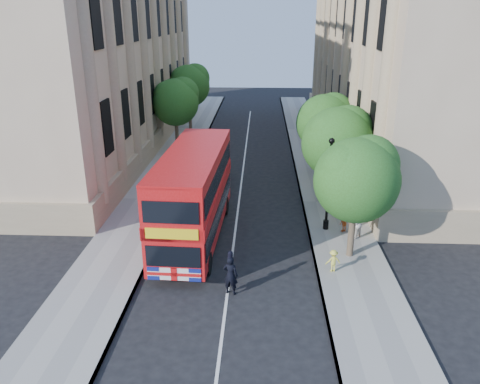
# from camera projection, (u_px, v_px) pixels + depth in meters

# --- Properties ---
(ground) EXTENTS (120.00, 120.00, 0.00)m
(ground) POSITION_uv_depth(u_px,v_px,m) (228.00, 287.00, 20.55)
(ground) COLOR black
(ground) RESTS_ON ground
(pavement_right) EXTENTS (3.50, 80.00, 0.12)m
(pavement_right) POSITION_uv_depth(u_px,v_px,m) (329.00, 203.00, 29.62)
(pavement_right) COLOR gray
(pavement_right) RESTS_ON ground
(pavement_left) EXTENTS (3.50, 80.00, 0.12)m
(pavement_left) POSITION_uv_depth(u_px,v_px,m) (150.00, 200.00, 30.11)
(pavement_left) COLOR gray
(pavement_left) RESTS_ON ground
(building_right) EXTENTS (12.00, 38.00, 18.00)m
(building_right) POSITION_uv_depth(u_px,v_px,m) (411.00, 43.00, 39.17)
(building_right) COLOR tan
(building_right) RESTS_ON ground
(building_left) EXTENTS (12.00, 38.00, 18.00)m
(building_left) POSITION_uv_depth(u_px,v_px,m) (87.00, 42.00, 40.34)
(building_left) COLOR tan
(building_left) RESTS_ON ground
(tree_right_near) EXTENTS (4.00, 4.00, 6.08)m
(tree_right_near) POSITION_uv_depth(u_px,v_px,m) (358.00, 176.00, 21.62)
(tree_right_near) COLOR #473828
(tree_right_near) RESTS_ON ground
(tree_right_mid) EXTENTS (4.20, 4.20, 6.37)m
(tree_right_mid) POSITION_uv_depth(u_px,v_px,m) (338.00, 139.00, 27.15)
(tree_right_mid) COLOR #473828
(tree_right_mid) RESTS_ON ground
(tree_right_far) EXTENTS (4.00, 4.00, 6.15)m
(tree_right_far) POSITION_uv_depth(u_px,v_px,m) (325.00, 120.00, 32.80)
(tree_right_far) COLOR #473828
(tree_right_far) RESTS_ON ground
(tree_left_far) EXTENTS (4.00, 4.00, 6.30)m
(tree_left_far) POSITION_uv_depth(u_px,v_px,m) (176.00, 100.00, 39.79)
(tree_left_far) COLOR #473828
(tree_left_far) RESTS_ON ground
(tree_left_back) EXTENTS (4.20, 4.20, 6.65)m
(tree_left_back) POSITION_uv_depth(u_px,v_px,m) (189.00, 83.00, 47.16)
(tree_left_back) COLOR #473828
(tree_left_back) RESTS_ON ground
(lamp_post) EXTENTS (0.32, 0.32, 5.16)m
(lamp_post) POSITION_uv_depth(u_px,v_px,m) (328.00, 188.00, 25.04)
(lamp_post) COLOR black
(lamp_post) RESTS_ON pavement_right
(double_decker_bus) EXTENTS (3.13, 10.28, 4.70)m
(double_decker_bus) POSITION_uv_depth(u_px,v_px,m) (194.00, 193.00, 24.13)
(double_decker_bus) COLOR #B90C0D
(double_decker_bus) RESTS_ON ground
(box_van) EXTENTS (2.06, 4.97, 2.84)m
(box_van) POSITION_uv_depth(u_px,v_px,m) (209.00, 165.00, 32.60)
(box_van) COLOR black
(box_van) RESTS_ON ground
(police_constable) EXTENTS (0.74, 0.58, 1.78)m
(police_constable) POSITION_uv_depth(u_px,v_px,m) (231.00, 275.00, 19.79)
(police_constable) COLOR black
(police_constable) RESTS_ON ground
(woman_pedestrian) EXTENTS (1.03, 1.02, 1.68)m
(woman_pedestrian) POSITION_uv_depth(u_px,v_px,m) (355.00, 223.00, 24.56)
(woman_pedestrian) COLOR beige
(woman_pedestrian) RESTS_ON pavement_right
(child_a) EXTENTS (0.63, 0.48, 0.99)m
(child_a) POSITION_uv_depth(u_px,v_px,m) (344.00, 223.00, 25.38)
(child_a) COLOR orange
(child_a) RESTS_ON pavement_right
(child_b) EXTENTS (0.75, 0.51, 1.07)m
(child_b) POSITION_uv_depth(u_px,v_px,m) (333.00, 261.00, 21.44)
(child_b) COLOR #DBD64A
(child_b) RESTS_ON pavement_right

